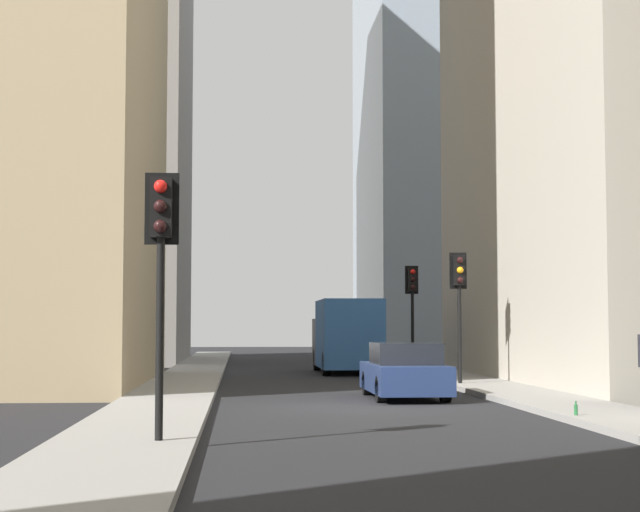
# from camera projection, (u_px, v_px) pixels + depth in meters

# --- Properties ---
(ground_plane) EXTENTS (135.00, 135.00, 0.00)m
(ground_plane) POSITION_uv_depth(u_px,v_px,m) (361.00, 406.00, 23.34)
(ground_plane) COLOR black
(sidewalk_right) EXTENTS (90.00, 2.20, 0.14)m
(sidewalk_right) POSITION_uv_depth(u_px,v_px,m) (162.00, 405.00, 23.00)
(sidewalk_right) COLOR gray
(sidewalk_right) RESTS_ON ground_plane
(sidewalk_left) EXTENTS (90.00, 2.20, 0.14)m
(sidewalk_left) POSITION_uv_depth(u_px,v_px,m) (553.00, 402.00, 23.69)
(sidewalk_left) COLOR gray
(sidewalk_left) RESTS_ON ground_plane
(building_right_far) EXTENTS (13.20, 10.50, 30.64)m
(building_right_far) POSITION_uv_depth(u_px,v_px,m) (89.00, 62.00, 52.34)
(building_right_far) COLOR gray
(building_right_far) RESTS_ON ground_plane
(delivery_truck) EXTENTS (6.46, 2.25, 2.84)m
(delivery_truck) POSITION_uv_depth(u_px,v_px,m) (346.00, 336.00, 40.17)
(delivery_truck) COLOR #285699
(delivery_truck) RESTS_ON ground_plane
(sedan_navy) EXTENTS (4.30, 1.78, 1.42)m
(sedan_navy) POSITION_uv_depth(u_px,v_px,m) (404.00, 372.00, 25.88)
(sedan_navy) COLOR navy
(sedan_navy) RESTS_ON ground_plane
(traffic_light_foreground) EXTENTS (0.43, 0.52, 4.03)m
(traffic_light_foreground) POSITION_uv_depth(u_px,v_px,m) (161.00, 242.00, 15.36)
(traffic_light_foreground) COLOR black
(traffic_light_foreground) RESTS_ON sidewalk_right
(traffic_light_midblock) EXTENTS (0.43, 0.52, 3.91)m
(traffic_light_midblock) POSITION_uv_depth(u_px,v_px,m) (459.00, 287.00, 30.62)
(traffic_light_midblock) COLOR black
(traffic_light_midblock) RESTS_ON sidewalk_left
(traffic_light_far_junction) EXTENTS (0.43, 0.52, 4.05)m
(traffic_light_far_junction) POSITION_uv_depth(u_px,v_px,m) (412.00, 293.00, 39.72)
(traffic_light_far_junction) COLOR black
(traffic_light_far_junction) RESTS_ON sidewalk_left
(discarded_bottle) EXTENTS (0.07, 0.07, 0.27)m
(discarded_bottle) POSITION_uv_depth(u_px,v_px,m) (576.00, 410.00, 19.44)
(discarded_bottle) COLOR #236033
(discarded_bottle) RESTS_ON sidewalk_left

